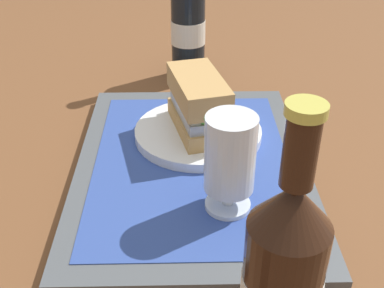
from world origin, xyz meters
TOP-DOWN VIEW (x-y plane):
  - ground_plane at (0.00, 0.00)m, footprint 3.00×3.00m
  - tray at (0.00, 0.00)m, footprint 0.44×0.32m
  - placemat at (0.00, 0.00)m, footprint 0.38×0.27m
  - plate at (-0.07, 0.01)m, footprint 0.19×0.19m
  - sandwich at (-0.06, 0.01)m, footprint 0.14×0.09m
  - beer_glass at (0.10, 0.04)m, footprint 0.06×0.06m
  - beer_bottle at (0.29, 0.07)m, footprint 0.07×0.07m
  - second_bottle at (-0.33, 0.00)m, footprint 0.07×0.07m

SIDE VIEW (x-z plane):
  - ground_plane at x=0.00m, z-range 0.00..0.00m
  - tray at x=0.00m, z-range 0.00..0.02m
  - placemat at x=0.00m, z-range 0.02..0.02m
  - plate at x=-0.07m, z-range 0.02..0.04m
  - sandwich at x=-0.06m, z-range 0.04..0.12m
  - beer_glass at x=0.10m, z-range 0.03..0.15m
  - beer_bottle at x=0.29m, z-range -0.03..0.24m
  - second_bottle at x=-0.33m, z-range -0.03..0.24m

